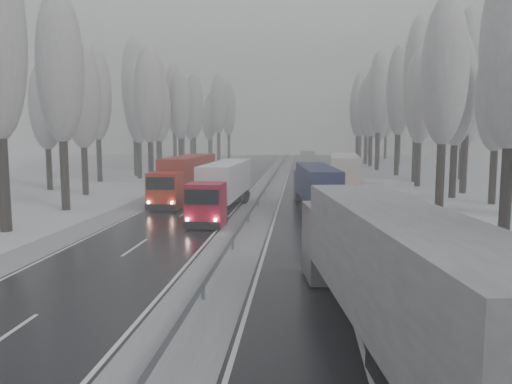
# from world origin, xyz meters

# --- Properties ---
(ground) EXTENTS (260.00, 260.00, 0.00)m
(ground) POSITION_xyz_m (0.00, 0.00, 0.00)
(ground) COLOR silver
(ground) RESTS_ON ground
(carriageway_right) EXTENTS (7.50, 200.00, 0.03)m
(carriageway_right) POSITION_xyz_m (5.25, 30.00, 0.01)
(carriageway_right) COLOR black
(carriageway_right) RESTS_ON ground
(carriageway_left) EXTENTS (7.50, 200.00, 0.03)m
(carriageway_left) POSITION_xyz_m (-5.25, 30.00, 0.01)
(carriageway_left) COLOR black
(carriageway_left) RESTS_ON ground
(median_slush) EXTENTS (3.00, 200.00, 0.04)m
(median_slush) POSITION_xyz_m (0.00, 30.00, 0.02)
(median_slush) COLOR #A1A3A9
(median_slush) RESTS_ON ground
(shoulder_right) EXTENTS (2.40, 200.00, 0.04)m
(shoulder_right) POSITION_xyz_m (10.20, 30.00, 0.02)
(shoulder_right) COLOR #A1A3A9
(shoulder_right) RESTS_ON ground
(shoulder_left) EXTENTS (2.40, 200.00, 0.04)m
(shoulder_left) POSITION_xyz_m (-10.20, 30.00, 0.02)
(shoulder_left) COLOR #A1A3A9
(shoulder_left) RESTS_ON ground
(median_guardrail) EXTENTS (0.12, 200.00, 0.76)m
(median_guardrail) POSITION_xyz_m (0.00, 29.99, 0.60)
(median_guardrail) COLOR slate
(median_guardrail) RESTS_ON ground
(tree_18) EXTENTS (3.60, 3.60, 16.58)m
(tree_18) POSITION_xyz_m (14.51, 27.03, 10.70)
(tree_18) COLOR black
(tree_18) RESTS_ON ground
(tree_19) EXTENTS (3.60, 3.60, 14.57)m
(tree_19) POSITION_xyz_m (20.02, 31.03, 9.42)
(tree_19) COLOR black
(tree_19) RESTS_ON ground
(tree_20) EXTENTS (3.60, 3.60, 15.71)m
(tree_20) POSITION_xyz_m (17.90, 35.17, 10.14)
(tree_20) COLOR black
(tree_20) RESTS_ON ground
(tree_21) EXTENTS (3.60, 3.60, 18.62)m
(tree_21) POSITION_xyz_m (20.12, 39.17, 12.00)
(tree_21) COLOR black
(tree_21) RESTS_ON ground
(tree_22) EXTENTS (3.60, 3.60, 15.86)m
(tree_22) POSITION_xyz_m (17.02, 45.60, 10.24)
(tree_22) COLOR black
(tree_22) RESTS_ON ground
(tree_23) EXTENTS (3.60, 3.60, 13.55)m
(tree_23) POSITION_xyz_m (23.31, 49.60, 8.77)
(tree_23) COLOR black
(tree_23) RESTS_ON ground
(tree_24) EXTENTS (3.60, 3.60, 20.49)m
(tree_24) POSITION_xyz_m (17.90, 51.02, 13.19)
(tree_24) COLOR black
(tree_24) RESTS_ON ground
(tree_25) EXTENTS (3.60, 3.60, 19.44)m
(tree_25) POSITION_xyz_m (24.81, 55.02, 12.52)
(tree_25) COLOR black
(tree_25) RESTS_ON ground
(tree_26) EXTENTS (3.60, 3.60, 18.78)m
(tree_26) POSITION_xyz_m (17.56, 61.27, 12.10)
(tree_26) COLOR black
(tree_26) RESTS_ON ground
(tree_27) EXTENTS (3.60, 3.60, 17.62)m
(tree_27) POSITION_xyz_m (24.72, 65.27, 11.36)
(tree_27) COLOR black
(tree_27) RESTS_ON ground
(tree_28) EXTENTS (3.60, 3.60, 19.62)m
(tree_28) POSITION_xyz_m (16.34, 71.95, 12.64)
(tree_28) COLOR black
(tree_28) RESTS_ON ground
(tree_29) EXTENTS (3.60, 3.60, 18.11)m
(tree_29) POSITION_xyz_m (23.71, 75.95, 11.67)
(tree_29) COLOR black
(tree_29) RESTS_ON ground
(tree_30) EXTENTS (3.60, 3.60, 17.86)m
(tree_30) POSITION_xyz_m (16.56, 81.70, 11.52)
(tree_30) COLOR black
(tree_30) RESTS_ON ground
(tree_31) EXTENTS (3.60, 3.60, 18.58)m
(tree_31) POSITION_xyz_m (22.48, 85.70, 11.97)
(tree_31) COLOR black
(tree_31) RESTS_ON ground
(tree_32) EXTENTS (3.60, 3.60, 17.33)m
(tree_32) POSITION_xyz_m (16.63, 89.21, 11.18)
(tree_32) COLOR black
(tree_32) RESTS_ON ground
(tree_33) EXTENTS (3.60, 3.60, 14.33)m
(tree_33) POSITION_xyz_m (19.77, 93.21, 9.26)
(tree_33) COLOR black
(tree_33) RESTS_ON ground
(tree_34) EXTENTS (3.60, 3.60, 17.63)m
(tree_34) POSITION_xyz_m (15.73, 96.32, 11.37)
(tree_34) COLOR black
(tree_34) RESTS_ON ground
(tree_35) EXTENTS (3.60, 3.60, 18.25)m
(tree_35) POSITION_xyz_m (24.94, 100.32, 11.77)
(tree_35) COLOR black
(tree_35) RESTS_ON ground
(tree_36) EXTENTS (3.60, 3.60, 20.23)m
(tree_36) POSITION_xyz_m (17.04, 106.16, 13.02)
(tree_36) COLOR black
(tree_36) RESTS_ON ground
(tree_37) EXTENTS (3.60, 3.60, 16.37)m
(tree_37) POSITION_xyz_m (24.02, 110.16, 10.56)
(tree_37) COLOR black
(tree_37) RESTS_ON ground
(tree_38) EXTENTS (3.60, 3.60, 17.97)m
(tree_38) POSITION_xyz_m (18.73, 116.73, 11.59)
(tree_38) COLOR black
(tree_38) RESTS_ON ground
(tree_39) EXTENTS (3.60, 3.60, 16.19)m
(tree_39) POSITION_xyz_m (21.55, 120.73, 10.45)
(tree_39) COLOR black
(tree_39) RESTS_ON ground
(tree_58) EXTENTS (3.60, 3.60, 17.21)m
(tree_58) POSITION_xyz_m (-15.13, 24.57, 11.10)
(tree_58) COLOR black
(tree_58) RESTS_ON ground
(tree_60) EXTENTS (3.60, 3.60, 14.84)m
(tree_60) POSITION_xyz_m (-17.75, 34.20, 9.59)
(tree_60) COLOR black
(tree_60) RESTS_ON ground
(tree_61) EXTENTS (3.60, 3.60, 13.95)m
(tree_61) POSITION_xyz_m (-23.52, 38.20, 9.02)
(tree_61) COLOR black
(tree_61) RESTS_ON ground
(tree_62) EXTENTS (3.60, 3.60, 16.04)m
(tree_62) POSITION_xyz_m (-13.94, 43.73, 10.36)
(tree_62) COLOR black
(tree_62) RESTS_ON ground
(tree_63) EXTENTS (3.60, 3.60, 16.88)m
(tree_63) POSITION_xyz_m (-21.85, 47.73, 10.89)
(tree_63) COLOR black
(tree_63) RESTS_ON ground
(tree_64) EXTENTS (3.60, 3.60, 15.42)m
(tree_64) POSITION_xyz_m (-18.26, 52.71, 9.96)
(tree_64) COLOR black
(tree_64) RESTS_ON ground
(tree_65) EXTENTS (3.60, 3.60, 19.48)m
(tree_65) POSITION_xyz_m (-20.05, 56.71, 12.55)
(tree_65) COLOR black
(tree_65) RESTS_ON ground
(tree_66) EXTENTS (3.60, 3.60, 15.23)m
(tree_66) POSITION_xyz_m (-18.16, 62.35, 9.84)
(tree_66) COLOR black
(tree_66) RESTS_ON ground
(tree_67) EXTENTS (3.60, 3.60, 17.09)m
(tree_67) POSITION_xyz_m (-19.54, 66.35, 11.03)
(tree_67) COLOR black
(tree_67) RESTS_ON ground
(tree_68) EXTENTS (3.60, 3.60, 16.65)m
(tree_68) POSITION_xyz_m (-16.58, 69.11, 10.75)
(tree_68) COLOR black
(tree_68) RESTS_ON ground
(tree_69) EXTENTS (3.60, 3.60, 19.35)m
(tree_69) POSITION_xyz_m (-21.42, 73.11, 12.46)
(tree_69) COLOR black
(tree_69) RESTS_ON ground
(tree_70) EXTENTS (3.60, 3.60, 17.09)m
(tree_70) POSITION_xyz_m (-16.33, 79.19, 11.03)
(tree_70) COLOR black
(tree_70) RESTS_ON ground
(tree_71) EXTENTS (3.60, 3.60, 19.61)m
(tree_71) POSITION_xyz_m (-21.09, 83.19, 12.63)
(tree_71) COLOR black
(tree_71) RESTS_ON ground
(tree_72) EXTENTS (3.60, 3.60, 15.11)m
(tree_72) POSITION_xyz_m (-18.93, 88.54, 9.76)
(tree_72) COLOR black
(tree_72) RESTS_ON ground
(tree_73) EXTENTS (3.60, 3.60, 17.22)m
(tree_73) POSITION_xyz_m (-21.82, 92.54, 11.11)
(tree_73) COLOR black
(tree_73) RESTS_ON ground
(tree_74) EXTENTS (3.60, 3.60, 19.68)m
(tree_74) POSITION_xyz_m (-15.07, 99.33, 12.67)
(tree_74) COLOR black
(tree_74) RESTS_ON ground
(tree_75) EXTENTS (3.60, 3.60, 18.60)m
(tree_75) POSITION_xyz_m (-24.20, 103.33, 11.99)
(tree_75) COLOR black
(tree_75) RESTS_ON ground
(tree_76) EXTENTS (3.60, 3.60, 18.55)m
(tree_76) POSITION_xyz_m (-14.05, 108.72, 11.95)
(tree_76) COLOR black
(tree_76) RESTS_ON ground
(tree_77) EXTENTS (3.60, 3.60, 14.32)m
(tree_77) POSITION_xyz_m (-19.66, 112.72, 9.26)
(tree_77) COLOR black
(tree_77) RESTS_ON ground
(tree_78) EXTENTS (3.60, 3.60, 19.55)m
(tree_78) POSITION_xyz_m (-17.56, 115.31, 12.59)
(tree_78) COLOR black
(tree_78) RESTS_ON ground
(tree_79) EXTENTS (3.60, 3.60, 17.07)m
(tree_79) POSITION_xyz_m (-20.33, 119.31, 11.01)
(tree_79) COLOR black
(tree_79) RESTS_ON ground
(truck_grey_tarp) EXTENTS (4.64, 16.18, 4.12)m
(truck_grey_tarp) POSITION_xyz_m (5.89, 0.24, 2.40)
(truck_grey_tarp) COLOR #515156
(truck_grey_tarp) RESTS_ON ground
(truck_blue_box) EXTENTS (3.40, 14.19, 3.61)m
(truck_blue_box) POSITION_xyz_m (4.63, 25.32, 2.11)
(truck_blue_box) COLOR navy
(truck_blue_box) RESTS_ON ground
(truck_cream_box) EXTENTS (3.49, 15.65, 3.99)m
(truck_cream_box) POSITION_xyz_m (7.87, 36.96, 2.33)
(truck_cream_box) COLOR #B3AE9E
(truck_cream_box) RESTS_ON ground
(box_truck_distant) EXTENTS (2.67, 7.75, 2.86)m
(box_truck_distant) POSITION_xyz_m (4.82, 83.70, 1.46)
(box_truck_distant) COLOR #B3B6BA
(box_truck_distant) RESTS_ON ground
(truck_red_white) EXTENTS (2.68, 14.83, 3.79)m
(truck_red_white) POSITION_xyz_m (-2.37, 24.57, 2.21)
(truck_red_white) COLOR #A40921
(truck_red_white) RESTS_ON ground
(truck_red_red) EXTENTS (2.83, 15.46, 3.95)m
(truck_red_red) POSITION_xyz_m (-6.96, 31.68, 2.30)
(truck_red_red) COLOR #A51A09
(truck_red_red) RESTS_ON ground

